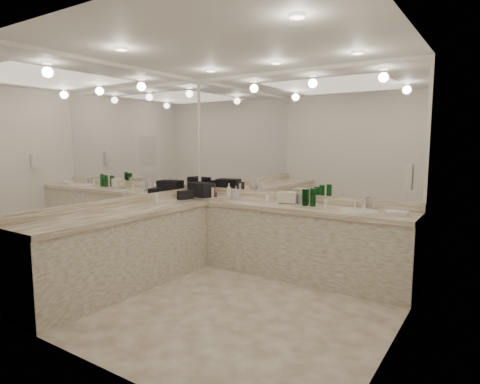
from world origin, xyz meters
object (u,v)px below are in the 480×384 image
Objects in this scene: hand_towel at (397,213)px; soap_bottle_b at (236,193)px; sink at (359,211)px; soap_bottle_c at (283,196)px; soap_bottle_a at (229,191)px; cream_cosmetic_case at (287,198)px; wall_phone at (409,177)px; black_toiletry_bag at (201,190)px.

soap_bottle_b reaches higher than hand_towel.
soap_bottle_b is (-1.68, -0.00, 0.09)m from sink.
soap_bottle_b is 0.68m from soap_bottle_c.
sink is at bearing 179.36° from hand_towel.
soap_bottle_c is (-1.00, 0.06, 0.09)m from sink.
soap_bottle_a reaches higher than soap_bottle_c.
cream_cosmetic_case is 1.13× the size of soap_bottle_a.
hand_towel is 2.20m from soap_bottle_a.
soap_bottle_c is (0.79, 0.06, -0.02)m from soap_bottle_a.
soap_bottle_c is at bearing 177.51° from hand_towel.
cream_cosmetic_case is 1.32× the size of soap_bottle_b.
wall_phone reaches higher than soap_bottle_b.
cream_cosmetic_case reaches higher than sink.
hand_towel is at bearing -18.65° from cream_cosmetic_case.
soap_bottle_c is (-1.40, 0.06, 0.07)m from hand_towel.
black_toiletry_bag is at bearing -178.64° from sink.
wall_phone is at bearing -68.19° from hand_towel.
black_toiletry_bag is (-2.24, -0.05, 0.10)m from sink.
black_toiletry_bag is at bearing -178.95° from hand_towel.
soap_bottle_a is at bearing 6.03° from black_toiletry_bag.
wall_phone is at bearing -12.37° from soap_bottle_b.
black_toiletry_bag reaches higher than soap_bottle_b.
hand_towel is 1.05× the size of soap_bottle_a.
cream_cosmetic_case reaches higher than hand_towel.
cream_cosmetic_case is at bearing 5.26° from black_toiletry_bag.
black_toiletry_bag is at bearing -173.97° from soap_bottle_a.
wall_phone is 1.01× the size of cream_cosmetic_case.
wall_phone is 2.90m from black_toiletry_bag.
black_toiletry_bag is 1.48× the size of cream_cosmetic_case.
soap_bottle_c reaches higher than cream_cosmetic_case.
soap_bottle_b is at bearing 2.70° from soap_bottle_a.
cream_cosmetic_case is 1.40× the size of soap_bottle_c.
black_toiletry_bag is 2.65m from hand_towel.
black_toiletry_bag is 1.58× the size of hand_towel.
black_toiletry_bag reaches higher than soap_bottle_c.
wall_phone is 1.14× the size of soap_bottle_a.
soap_bottle_a is 0.12m from soap_bottle_b.
black_toiletry_bag is at bearing -174.95° from soap_bottle_c.
soap_bottle_b is (-2.28, 0.50, -0.36)m from wall_phone.
wall_phone reaches higher than black_toiletry_bag.
soap_bottle_c reaches higher than sink.
soap_bottle_a is 1.17× the size of soap_bottle_b.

